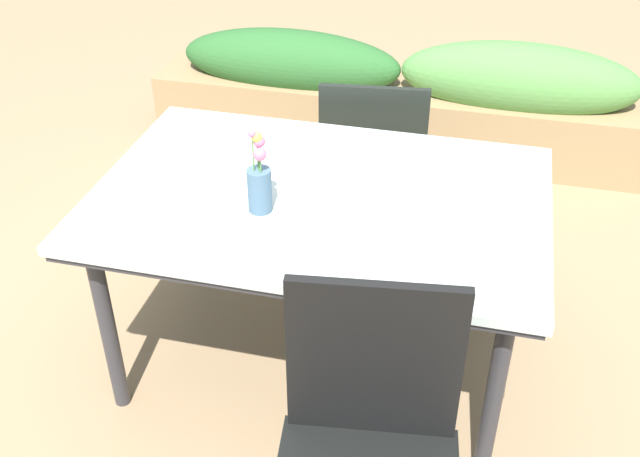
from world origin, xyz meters
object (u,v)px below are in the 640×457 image
object	(u,v)px
dining_table	(320,209)
flower_vase	(259,182)
chair_near_right	(369,448)
chair_far_side	(373,151)
planter_box	(402,97)

from	to	relation	value
dining_table	flower_vase	distance (m)	0.28
dining_table	chair_near_right	bearing A→B (deg)	-67.94
dining_table	chair_near_right	xyz separation A→B (m)	(0.34, -0.83, -0.18)
chair_far_side	chair_near_right	bearing A→B (deg)	-87.02
chair_far_side	dining_table	bearing A→B (deg)	-99.85
dining_table	flower_vase	xyz separation A→B (m)	(-0.17, -0.15, 0.17)
chair_far_side	planter_box	size ratio (longest dim) A/B	0.31
chair_far_side	planter_box	xyz separation A→B (m)	(-0.01, 0.98, -0.17)
flower_vase	planter_box	world-z (taller)	flower_vase
chair_far_side	flower_vase	distance (m)	1.09
flower_vase	chair_far_side	bearing A→B (deg)	78.20
chair_near_right	flower_vase	world-z (taller)	flower_vase
dining_table	planter_box	size ratio (longest dim) A/B	0.54
planter_box	dining_table	bearing A→B (deg)	-91.13
chair_far_side	chair_near_right	size ratio (longest dim) A/B	0.89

